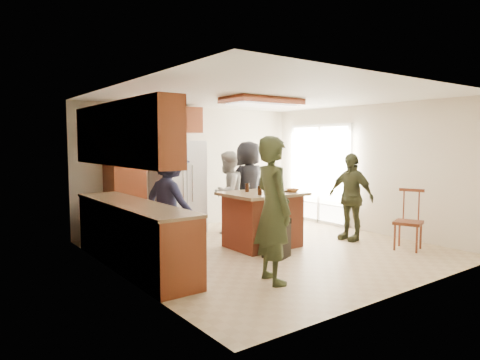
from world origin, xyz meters
TOP-DOWN VIEW (x-y plane):
  - room_shell at (4.37, 1.64)m, footprint 8.00×5.20m
  - person_front_left at (-1.03, -1.28)m, footprint 0.63×0.77m
  - person_behind_left at (0.19, 1.49)m, footprint 0.90×0.75m
  - person_behind_right at (0.70, 1.48)m, footprint 0.99×0.78m
  - person_side_right at (1.64, -0.32)m, footprint 0.53×0.95m
  - person_counter at (-1.46, 0.68)m, footprint 0.77×1.18m
  - left_cabinetry at (-2.24, 0.40)m, footprint 0.64×3.00m
  - back_wall_units at (-1.33, 2.20)m, footprint 1.80×0.60m
  - refrigerator at (-0.55, 2.12)m, footprint 0.90×0.76m
  - kitchen_island at (0.03, 0.21)m, footprint 1.28×1.03m
  - island_items at (0.25, 0.11)m, footprint 0.90×0.66m
  - trash_bin at (-0.22, -0.43)m, footprint 0.48×0.48m
  - spindle_chair at (1.85, -1.36)m, footprint 0.54×0.54m

SIDE VIEW (x-z plane):
  - trash_bin at x=-0.22m, z-range 0.00..0.63m
  - spindle_chair at x=1.85m, z-range -0.04..0.95m
  - kitchen_island at x=0.03m, z-range 0.01..0.94m
  - person_side_right at x=1.64m, z-range 0.00..1.58m
  - person_behind_left at x=0.19m, z-range 0.00..1.60m
  - person_counter at x=-1.46m, z-range 0.00..1.68m
  - room_shell at x=4.37m, z-range -1.63..3.37m
  - person_behind_right at x=0.70m, z-range 0.00..1.79m
  - refrigerator at x=-0.55m, z-range 0.00..1.80m
  - person_front_left at x=-1.03m, z-range 0.00..1.84m
  - left_cabinetry at x=-2.24m, z-range -0.19..2.11m
  - island_items at x=0.25m, z-range 0.90..1.05m
  - back_wall_units at x=-1.33m, z-range 0.15..2.60m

